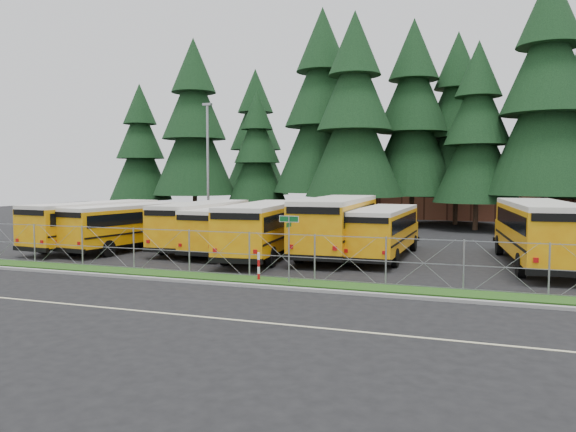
% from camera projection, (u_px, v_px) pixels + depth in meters
% --- Properties ---
extents(ground, '(120.00, 120.00, 0.00)m').
position_uv_depth(ground, '(279.00, 275.00, 25.30)').
color(ground, black).
rests_on(ground, ground).
extents(curb, '(50.00, 0.25, 0.12)m').
position_uv_depth(curb, '(251.00, 286.00, 22.38)').
color(curb, gray).
rests_on(curb, ground).
extents(grass_verge, '(50.00, 1.40, 0.06)m').
position_uv_depth(grass_verge, '(265.00, 280.00, 23.70)').
color(grass_verge, '#1A4814').
rests_on(grass_verge, ground).
extents(road_lane_line, '(50.00, 0.12, 0.01)m').
position_uv_depth(road_lane_line, '(189.00, 316.00, 17.79)').
color(road_lane_line, beige).
rests_on(road_lane_line, ground).
extents(chainlink_fence, '(44.00, 0.10, 2.00)m').
position_uv_depth(chainlink_fence, '(271.00, 255.00, 24.29)').
color(chainlink_fence, gray).
rests_on(chainlink_fence, ground).
extents(brick_building, '(22.00, 10.00, 6.00)m').
position_uv_depth(brick_building, '(462.00, 190.00, 60.60)').
color(brick_building, brown).
rests_on(brick_building, ground).
extents(bus_0, '(3.61, 11.09, 2.86)m').
position_uv_depth(bus_0, '(98.00, 225.00, 34.41)').
color(bus_0, orange).
rests_on(bus_0, ground).
extents(bus_1, '(3.86, 10.70, 2.74)m').
position_uv_depth(bus_1, '(131.00, 227.00, 33.85)').
color(bus_1, orange).
rests_on(bus_1, ground).
extents(bus_2, '(3.10, 11.00, 2.85)m').
position_uv_depth(bus_2, '(205.00, 226.00, 34.19)').
color(bus_2, orange).
rests_on(bus_2, ground).
extents(bus_3, '(2.52, 10.18, 2.66)m').
position_uv_depth(bus_3, '(235.00, 229.00, 32.73)').
color(bus_3, orange).
rests_on(bus_3, ground).
extents(bus_4, '(3.90, 11.57, 2.97)m').
position_uv_depth(bus_4, '(266.00, 230.00, 30.65)').
color(bus_4, orange).
rests_on(bus_4, ground).
extents(bus_5, '(3.47, 12.48, 3.24)m').
position_uv_depth(bus_5, '(338.00, 226.00, 31.52)').
color(bus_5, orange).
rests_on(bus_5, ground).
extents(bus_6, '(2.59, 10.49, 2.74)m').
position_uv_depth(bus_6, '(385.00, 233.00, 30.40)').
color(bus_6, orange).
rests_on(bus_6, ground).
extents(bus_east, '(4.13, 12.44, 3.20)m').
position_uv_depth(bus_east, '(537.00, 234.00, 27.43)').
color(bus_east, orange).
rests_on(bus_east, ground).
extents(street_sign, '(0.84, 0.55, 2.81)m').
position_uv_depth(street_sign, '(289.00, 235.00, 22.99)').
color(street_sign, gray).
rests_on(street_sign, ground).
extents(striped_bollard, '(0.11, 0.11, 1.20)m').
position_uv_depth(striped_bollard, '(259.00, 267.00, 23.75)').
color(striped_bollard, '#B20C0C').
rests_on(striped_bollard, ground).
extents(light_standard, '(0.70, 0.35, 10.14)m').
position_uv_depth(light_standard, '(208.00, 163.00, 44.08)').
color(light_standard, gray).
rests_on(light_standard, ground).
extents(conifer_0, '(6.28, 6.28, 13.89)m').
position_uv_depth(conifer_0, '(140.00, 152.00, 57.48)').
color(conifer_0, black).
rests_on(conifer_0, ground).
extents(conifer_1, '(8.08, 8.08, 17.87)m').
position_uv_depth(conifer_1, '(194.00, 130.00, 54.84)').
color(conifer_1, black).
rests_on(conifer_1, ground).
extents(conifer_2, '(5.75, 5.75, 12.73)m').
position_uv_depth(conifer_2, '(257.00, 157.00, 54.26)').
color(conifer_2, black).
rests_on(conifer_2, ground).
extents(conifer_3, '(9.07, 9.07, 20.05)m').
position_uv_depth(conifer_3, '(322.00, 116.00, 52.30)').
color(conifer_3, black).
rests_on(conifer_3, ground).
extents(conifer_4, '(8.33, 8.33, 18.42)m').
position_uv_depth(conifer_4, '(354.00, 120.00, 47.74)').
color(conifer_4, black).
rests_on(conifer_4, ground).
extents(conifer_5, '(8.39, 8.39, 18.55)m').
position_uv_depth(conifer_5, '(413.00, 123.00, 50.56)').
color(conifer_5, black).
rests_on(conifer_5, ground).
extents(conifer_6, '(7.01, 7.01, 15.50)m').
position_uv_depth(conifer_6, '(477.00, 136.00, 45.95)').
color(conifer_6, black).
rests_on(conifer_6, ground).
extents(conifer_7, '(9.19, 9.19, 20.33)m').
position_uv_depth(conifer_7, '(548.00, 102.00, 43.03)').
color(conifer_7, black).
rests_on(conifer_7, ground).
extents(conifer_10, '(7.43, 7.43, 16.42)m').
position_uv_depth(conifer_10, '(256.00, 143.00, 62.89)').
color(conifer_10, black).
rests_on(conifer_10, ground).
extents(conifer_11, '(7.75, 7.75, 17.15)m').
position_uv_depth(conifer_11, '(346.00, 136.00, 56.72)').
color(conifer_11, black).
rests_on(conifer_11, ground).
extents(conifer_12, '(7.94, 7.94, 17.55)m').
position_uv_depth(conifer_12, '(457.00, 129.00, 51.17)').
color(conifer_12, black).
rests_on(conifer_12, ground).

